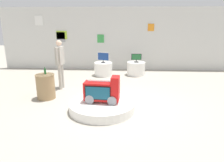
{
  "coord_description": "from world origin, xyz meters",
  "views": [
    {
      "loc": [
        0.17,
        -5.8,
        2.42
      ],
      "look_at": [
        -0.16,
        0.29,
        0.64
      ],
      "focal_mm": 32.89,
      "sensor_mm": 36.0,
      "label": 1
    }
  ],
  "objects_px": {
    "display_pedestal_left_rear": "(136,69)",
    "side_table_round": "(46,86)",
    "main_display_pedestal": "(102,106)",
    "shopper_browsing_near_truck": "(60,61)",
    "tv_on_center_rear": "(103,57)",
    "bottle_on_side_table": "(45,71)",
    "novelty_firetruck_tv": "(102,92)",
    "tv_on_left_rear": "(136,58)",
    "display_pedestal_center_rear": "(103,69)"
  },
  "relations": [
    {
      "from": "side_table_round",
      "to": "shopper_browsing_near_truck",
      "type": "xyz_separation_m",
      "value": [
        0.2,
        1.05,
        0.64
      ]
    },
    {
      "from": "side_table_round",
      "to": "display_pedestal_center_rear",
      "type": "bearing_deg",
      "value": 62.55
    },
    {
      "from": "side_table_round",
      "to": "bottle_on_side_table",
      "type": "distance_m",
      "value": 0.49
    },
    {
      "from": "tv_on_center_rear",
      "to": "bottle_on_side_table",
      "type": "relative_size",
      "value": 2.41
    },
    {
      "from": "tv_on_left_rear",
      "to": "side_table_round",
      "type": "height_order",
      "value": "tv_on_left_rear"
    },
    {
      "from": "display_pedestal_left_rear",
      "to": "bottle_on_side_table",
      "type": "height_order",
      "value": "bottle_on_side_table"
    },
    {
      "from": "main_display_pedestal",
      "to": "display_pedestal_center_rear",
      "type": "distance_m",
      "value": 3.88
    },
    {
      "from": "display_pedestal_left_rear",
      "to": "side_table_round",
      "type": "distance_m",
      "value": 4.45
    },
    {
      "from": "main_display_pedestal",
      "to": "tv_on_left_rear",
      "type": "bearing_deg",
      "value": 73.56
    },
    {
      "from": "main_display_pedestal",
      "to": "display_pedestal_center_rear",
      "type": "height_order",
      "value": "display_pedestal_center_rear"
    },
    {
      "from": "main_display_pedestal",
      "to": "side_table_round",
      "type": "bearing_deg",
      "value": 156.46
    },
    {
      "from": "tv_on_left_rear",
      "to": "display_pedestal_center_rear",
      "type": "distance_m",
      "value": 1.6
    },
    {
      "from": "novelty_firetruck_tv",
      "to": "tv_on_left_rear",
      "type": "relative_size",
      "value": 2.16
    },
    {
      "from": "novelty_firetruck_tv",
      "to": "display_pedestal_left_rear",
      "type": "xyz_separation_m",
      "value": [
        1.17,
        4.03,
        -0.25
      ]
    },
    {
      "from": "side_table_round",
      "to": "shopper_browsing_near_truck",
      "type": "relative_size",
      "value": 0.45
    },
    {
      "from": "display_pedestal_center_rear",
      "to": "shopper_browsing_near_truck",
      "type": "relative_size",
      "value": 0.46
    },
    {
      "from": "main_display_pedestal",
      "to": "tv_on_center_rear",
      "type": "height_order",
      "value": "tv_on_center_rear"
    },
    {
      "from": "tv_on_left_rear",
      "to": "main_display_pedestal",
      "type": "bearing_deg",
      "value": -106.44
    },
    {
      "from": "side_table_round",
      "to": "bottle_on_side_table",
      "type": "height_order",
      "value": "bottle_on_side_table"
    },
    {
      "from": "tv_on_left_rear",
      "to": "novelty_firetruck_tv",
      "type": "bearing_deg",
      "value": -106.18
    },
    {
      "from": "main_display_pedestal",
      "to": "shopper_browsing_near_truck",
      "type": "bearing_deg",
      "value": 132.22
    },
    {
      "from": "novelty_firetruck_tv",
      "to": "side_table_round",
      "type": "distance_m",
      "value": 2.1
    },
    {
      "from": "side_table_round",
      "to": "tv_on_center_rear",
      "type": "bearing_deg",
      "value": 62.5
    },
    {
      "from": "tv_on_left_rear",
      "to": "side_table_round",
      "type": "xyz_separation_m",
      "value": [
        -3.09,
        -3.19,
        -0.4
      ]
    },
    {
      "from": "novelty_firetruck_tv",
      "to": "display_pedestal_center_rear",
      "type": "height_order",
      "value": "novelty_firetruck_tv"
    },
    {
      "from": "tv_on_center_rear",
      "to": "side_table_round",
      "type": "relative_size",
      "value": 0.68
    },
    {
      "from": "novelty_firetruck_tv",
      "to": "tv_on_center_rear",
      "type": "distance_m",
      "value": 3.9
    },
    {
      "from": "side_table_round",
      "to": "bottle_on_side_table",
      "type": "bearing_deg",
      "value": 92.46
    },
    {
      "from": "novelty_firetruck_tv",
      "to": "shopper_browsing_near_truck",
      "type": "height_order",
      "value": "shopper_browsing_near_truck"
    },
    {
      "from": "novelty_firetruck_tv",
      "to": "tv_on_center_rear",
      "type": "height_order",
      "value": "tv_on_center_rear"
    },
    {
      "from": "display_pedestal_center_rear",
      "to": "bottle_on_side_table",
      "type": "xyz_separation_m",
      "value": [
        -1.58,
        -2.96,
        0.59
      ]
    },
    {
      "from": "display_pedestal_center_rear",
      "to": "side_table_round",
      "type": "distance_m",
      "value": 3.42
    },
    {
      "from": "novelty_firetruck_tv",
      "to": "main_display_pedestal",
      "type": "bearing_deg",
      "value": 155.61
    },
    {
      "from": "main_display_pedestal",
      "to": "tv_on_center_rear",
      "type": "xyz_separation_m",
      "value": [
        -0.32,
        3.86,
        0.74
      ]
    },
    {
      "from": "display_pedestal_left_rear",
      "to": "shopper_browsing_near_truck",
      "type": "bearing_deg",
      "value": -143.34
    },
    {
      "from": "main_display_pedestal",
      "to": "novelty_firetruck_tv",
      "type": "distance_m",
      "value": 0.43
    },
    {
      "from": "tv_on_left_rear",
      "to": "tv_on_center_rear",
      "type": "distance_m",
      "value": 1.52
    },
    {
      "from": "novelty_firetruck_tv",
      "to": "shopper_browsing_near_truck",
      "type": "distance_m",
      "value": 2.6
    },
    {
      "from": "bottle_on_side_table",
      "to": "novelty_firetruck_tv",
      "type": "bearing_deg",
      "value": -25.35
    },
    {
      "from": "display_pedestal_left_rear",
      "to": "tv_on_left_rear",
      "type": "height_order",
      "value": "tv_on_left_rear"
    },
    {
      "from": "main_display_pedestal",
      "to": "bottle_on_side_table",
      "type": "height_order",
      "value": "bottle_on_side_table"
    },
    {
      "from": "display_pedestal_left_rear",
      "to": "display_pedestal_center_rear",
      "type": "distance_m",
      "value": 1.52
    },
    {
      "from": "side_table_round",
      "to": "main_display_pedestal",
      "type": "bearing_deg",
      "value": -23.54
    },
    {
      "from": "main_display_pedestal",
      "to": "tv_on_left_rear",
      "type": "distance_m",
      "value": 4.25
    },
    {
      "from": "bottle_on_side_table",
      "to": "side_table_round",
      "type": "bearing_deg",
      "value": -87.54
    },
    {
      "from": "main_display_pedestal",
      "to": "tv_on_center_rear",
      "type": "distance_m",
      "value": 3.94
    },
    {
      "from": "bottle_on_side_table",
      "to": "display_pedestal_center_rear",
      "type": "bearing_deg",
      "value": 61.92
    },
    {
      "from": "display_pedestal_center_rear",
      "to": "main_display_pedestal",
      "type": "bearing_deg",
      "value": -85.18
    },
    {
      "from": "shopper_browsing_near_truck",
      "to": "tv_on_center_rear",
      "type": "bearing_deg",
      "value": 55.24
    },
    {
      "from": "display_pedestal_left_rear",
      "to": "shopper_browsing_near_truck",
      "type": "relative_size",
      "value": 0.47
    }
  ]
}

